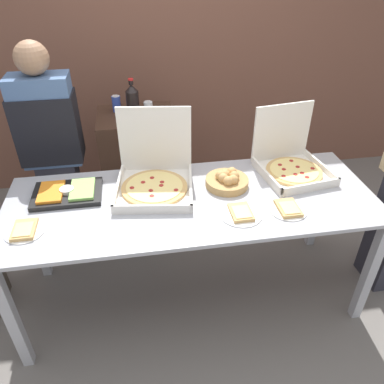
{
  "coord_description": "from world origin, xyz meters",
  "views": [
    {
      "loc": [
        -0.3,
        -1.83,
        2.16
      ],
      "look_at": [
        0.0,
        0.0,
        0.89
      ],
      "focal_mm": 35.0,
      "sensor_mm": 36.0,
      "label": 1
    }
  ],
  "objects_px": {
    "pizza_box_near_left": "(155,175)",
    "paper_plate_front_right": "(241,213)",
    "soda_can_silver": "(148,110)",
    "soda_can_colored": "(116,104)",
    "bread_basket": "(227,180)",
    "person_server_vest": "(52,145)",
    "soda_bottle": "(133,100)",
    "paper_plate_front_left": "(288,209)",
    "veggie_tray": "(67,193)",
    "paper_plate_front_center": "(24,230)",
    "pizza_box_far_left": "(291,162)"
  },
  "relations": [
    {
      "from": "paper_plate_front_right",
      "to": "soda_can_silver",
      "type": "xyz_separation_m",
      "value": [
        -0.44,
        1.05,
        0.24
      ]
    },
    {
      "from": "soda_bottle",
      "to": "pizza_box_far_left",
      "type": "bearing_deg",
      "value": -33.97
    },
    {
      "from": "paper_plate_front_left",
      "to": "veggie_tray",
      "type": "xyz_separation_m",
      "value": [
        -1.28,
        0.36,
        0.01
      ]
    },
    {
      "from": "person_server_vest",
      "to": "pizza_box_far_left",
      "type": "bearing_deg",
      "value": 162.52
    },
    {
      "from": "paper_plate_front_right",
      "to": "soda_bottle",
      "type": "distance_m",
      "value": 1.26
    },
    {
      "from": "pizza_box_far_left",
      "to": "paper_plate_front_left",
      "type": "bearing_deg",
      "value": -120.51
    },
    {
      "from": "paper_plate_front_left",
      "to": "paper_plate_front_right",
      "type": "bearing_deg",
      "value": 178.78
    },
    {
      "from": "bread_basket",
      "to": "person_server_vest",
      "type": "bearing_deg",
      "value": 152.04
    },
    {
      "from": "pizza_box_near_left",
      "to": "paper_plate_front_right",
      "type": "height_order",
      "value": "pizza_box_near_left"
    },
    {
      "from": "paper_plate_front_left",
      "to": "soda_bottle",
      "type": "height_order",
      "value": "soda_bottle"
    },
    {
      "from": "soda_can_silver",
      "to": "person_server_vest",
      "type": "xyz_separation_m",
      "value": [
        -0.71,
        -0.13,
        -0.17
      ]
    },
    {
      "from": "bread_basket",
      "to": "person_server_vest",
      "type": "height_order",
      "value": "person_server_vest"
    },
    {
      "from": "veggie_tray",
      "to": "bread_basket",
      "type": "relative_size",
      "value": 1.5
    },
    {
      "from": "paper_plate_front_left",
      "to": "soda_can_colored",
      "type": "height_order",
      "value": "soda_can_colored"
    },
    {
      "from": "pizza_box_near_left",
      "to": "soda_bottle",
      "type": "relative_size",
      "value": 1.88
    },
    {
      "from": "paper_plate_front_center",
      "to": "bread_basket",
      "type": "height_order",
      "value": "bread_basket"
    },
    {
      "from": "bread_basket",
      "to": "person_server_vest",
      "type": "relative_size",
      "value": 0.17
    },
    {
      "from": "paper_plate_front_right",
      "to": "soda_can_colored",
      "type": "relative_size",
      "value": 2.0
    },
    {
      "from": "paper_plate_front_right",
      "to": "person_server_vest",
      "type": "relative_size",
      "value": 0.15
    },
    {
      "from": "paper_plate_front_center",
      "to": "paper_plate_front_right",
      "type": "distance_m",
      "value": 1.19
    },
    {
      "from": "paper_plate_front_left",
      "to": "soda_can_silver",
      "type": "xyz_separation_m",
      "value": [
        -0.73,
        1.05,
        0.23
      ]
    },
    {
      "from": "soda_can_silver",
      "to": "soda_can_colored",
      "type": "bearing_deg",
      "value": 145.91
    },
    {
      "from": "paper_plate_front_right",
      "to": "person_server_vest",
      "type": "distance_m",
      "value": 1.48
    },
    {
      "from": "veggie_tray",
      "to": "person_server_vest",
      "type": "relative_size",
      "value": 0.25
    },
    {
      "from": "paper_plate_front_right",
      "to": "soda_can_colored",
      "type": "height_order",
      "value": "soda_can_colored"
    },
    {
      "from": "paper_plate_front_right",
      "to": "bread_basket",
      "type": "height_order",
      "value": "bread_basket"
    },
    {
      "from": "veggie_tray",
      "to": "soda_bottle",
      "type": "bearing_deg",
      "value": 58.82
    },
    {
      "from": "paper_plate_front_left",
      "to": "soda_bottle",
      "type": "xyz_separation_m",
      "value": [
        -0.84,
        1.1,
        0.3
      ]
    },
    {
      "from": "paper_plate_front_center",
      "to": "pizza_box_far_left",
      "type": "bearing_deg",
      "value": 12.74
    },
    {
      "from": "soda_bottle",
      "to": "paper_plate_front_left",
      "type": "bearing_deg",
      "value": -52.66
    },
    {
      "from": "pizza_box_far_left",
      "to": "person_server_vest",
      "type": "distance_m",
      "value": 1.69
    },
    {
      "from": "pizza_box_near_left",
      "to": "paper_plate_front_left",
      "type": "height_order",
      "value": "pizza_box_near_left"
    },
    {
      "from": "soda_can_silver",
      "to": "soda_can_colored",
      "type": "distance_m",
      "value": 0.29
    },
    {
      "from": "paper_plate_front_left",
      "to": "person_server_vest",
      "type": "relative_size",
      "value": 0.13
    },
    {
      "from": "pizza_box_far_left",
      "to": "soda_bottle",
      "type": "relative_size",
      "value": 1.7
    },
    {
      "from": "pizza_box_near_left",
      "to": "veggie_tray",
      "type": "height_order",
      "value": "pizza_box_near_left"
    },
    {
      "from": "pizza_box_near_left",
      "to": "paper_plate_front_right",
      "type": "bearing_deg",
      "value": -30.96
    },
    {
      "from": "paper_plate_front_right",
      "to": "bread_basket",
      "type": "distance_m",
      "value": 0.31
    },
    {
      "from": "pizza_box_near_left",
      "to": "veggie_tray",
      "type": "relative_size",
      "value": 1.32
    },
    {
      "from": "soda_can_silver",
      "to": "person_server_vest",
      "type": "relative_size",
      "value": 0.08
    },
    {
      "from": "bread_basket",
      "to": "soda_can_colored",
      "type": "relative_size",
      "value": 2.2
    },
    {
      "from": "paper_plate_front_center",
      "to": "paper_plate_front_right",
      "type": "height_order",
      "value": "same"
    },
    {
      "from": "pizza_box_far_left",
      "to": "soda_can_silver",
      "type": "distance_m",
      "value": 1.11
    },
    {
      "from": "paper_plate_front_center",
      "to": "person_server_vest",
      "type": "bearing_deg",
      "value": 87.77
    },
    {
      "from": "paper_plate_front_right",
      "to": "veggie_tray",
      "type": "xyz_separation_m",
      "value": [
        -1.0,
        0.35,
        0.01
      ]
    },
    {
      "from": "paper_plate_front_left",
      "to": "veggie_tray",
      "type": "height_order",
      "value": "veggie_tray"
    },
    {
      "from": "veggie_tray",
      "to": "bread_basket",
      "type": "distance_m",
      "value": 0.99
    },
    {
      "from": "pizza_box_near_left",
      "to": "paper_plate_front_center",
      "type": "xyz_separation_m",
      "value": [
        -0.73,
        -0.33,
        -0.07
      ]
    },
    {
      "from": "soda_bottle",
      "to": "veggie_tray",
      "type": "bearing_deg",
      "value": -121.18
    },
    {
      "from": "veggie_tray",
      "to": "soda_can_silver",
      "type": "relative_size",
      "value": 3.31
    }
  ]
}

